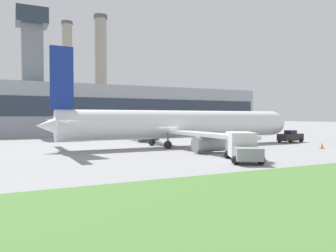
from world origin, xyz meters
TOP-DOWN VIEW (x-y plane):
  - ground_plane at (0.00, 0.00)m, footprint 400.00×400.00m
  - terminal_building at (-0.54, 35.50)m, footprint 77.63×11.90m
  - smokestack_left at (-1.11, 62.43)m, footprint 3.19×3.19m
  - smokestack_right at (9.30, 64.99)m, footprint 4.13×4.13m
  - airplane at (2.22, 0.81)m, footprint 33.48×29.77m
  - pushback_tug at (19.46, -0.91)m, footprint 4.36×2.59m
  - baggage_truck at (0.75, -13.36)m, footprint 4.27×5.73m
  - traffic_cone_near_nose at (16.90, -2.84)m, footprint 0.47×0.47m
  - traffic_cone_wingtip at (15.73, -9.10)m, footprint 0.45×0.45m

SIDE VIEW (x-z plane):
  - ground_plane at x=0.00m, z-range 0.00..0.00m
  - traffic_cone_wingtip at x=15.73m, z-range -0.03..0.66m
  - traffic_cone_near_nose at x=16.90m, z-range -0.03..0.70m
  - pushback_tug at x=19.46m, z-range -0.09..1.64m
  - baggage_truck at x=0.75m, z-range -0.02..2.31m
  - airplane at x=2.22m, z-range -2.86..8.17m
  - terminal_building at x=-0.54m, z-range -6.92..17.94m
  - smokestack_left at x=-1.11m, z-range 0.13..31.11m
  - smokestack_right at x=9.30m, z-range 0.17..35.04m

